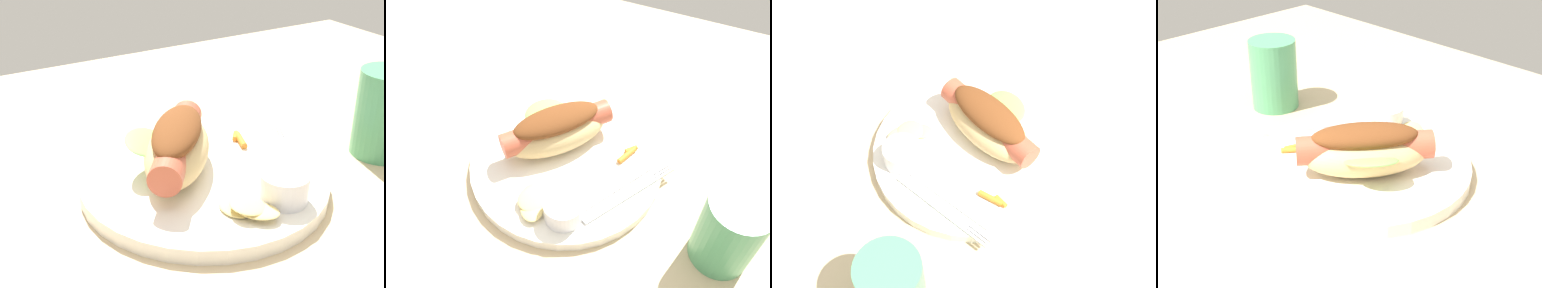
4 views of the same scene
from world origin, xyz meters
The scene contains 9 objects.
ground_plane centered at (0.00, 0.00, -0.90)cm, with size 120.00×90.00×1.80cm, color tan.
plate centered at (1.61, 1.16, 0.80)cm, with size 26.32×26.32×1.60cm, color white.
hot_dog centered at (3.88, -0.60, 4.72)cm, with size 13.96×15.34×6.11cm.
sauce_ramekin centered at (-2.31, 9.57, 3.07)cm, with size 4.77×4.77×2.94cm, color white.
fork centered at (-8.17, 3.23, 1.80)cm, with size 8.16×13.31×0.40cm.
knife centered at (-5.98, 3.46, 1.78)cm, with size 15.32×1.40×0.36cm, color silver.
chips_pile centered at (2.06, 9.72, 2.26)cm, with size 5.08×6.36×1.43cm.
carrot_garnish centered at (-5.86, -3.01, 1.96)cm, with size 1.89×3.88×0.76cm.
drinking_cup centered at (-20.48, 5.29, 5.16)cm, with size 6.85×6.85×10.31cm, color #4C9E6B.
Camera 4 is at (41.82, -40.29, 36.26)cm, focal length 52.27 mm.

